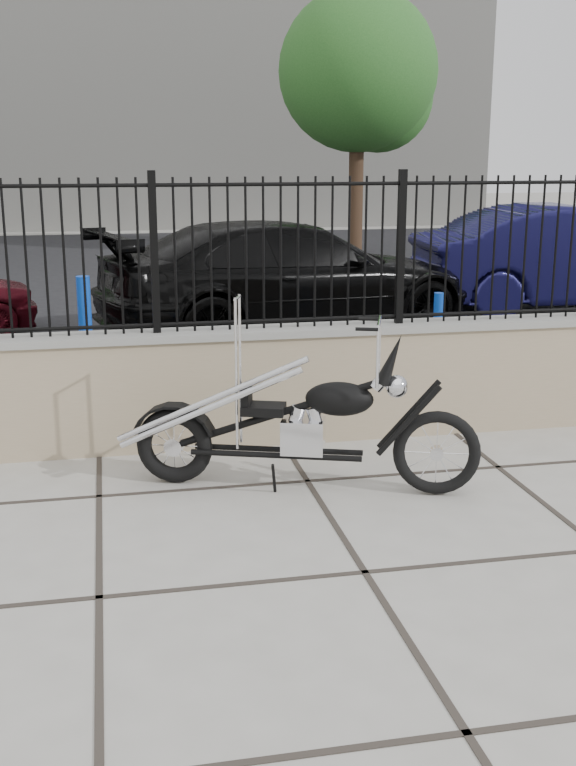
# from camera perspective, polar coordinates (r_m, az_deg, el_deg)

# --- Properties ---
(ground_plane) EXTENTS (90.00, 90.00, 0.00)m
(ground_plane) POSITION_cam_1_polar(r_m,az_deg,el_deg) (5.28, 4.93, -11.93)
(ground_plane) COLOR #99968E
(ground_plane) RESTS_ON ground
(parking_lot) EXTENTS (30.00, 30.00, 0.00)m
(parking_lot) POSITION_cam_1_polar(r_m,az_deg,el_deg) (17.24, -6.91, 6.60)
(parking_lot) COLOR black
(parking_lot) RESTS_ON ground
(retaining_wall) EXTENTS (14.00, 0.36, 0.96)m
(retaining_wall) POSITION_cam_1_polar(r_m,az_deg,el_deg) (7.40, -0.44, -0.10)
(retaining_wall) COLOR gray
(retaining_wall) RESTS_ON ground_plane
(iron_fence) EXTENTS (14.00, 0.08, 1.20)m
(iron_fence) POSITION_cam_1_polar(r_m,az_deg,el_deg) (7.20, -0.46, 8.25)
(iron_fence) COLOR black
(iron_fence) RESTS_ON retaining_wall
(background_building) EXTENTS (22.00, 6.00, 8.00)m
(background_building) POSITION_cam_1_polar(r_m,az_deg,el_deg) (31.10, -9.44, 17.40)
(background_building) COLOR beige
(background_building) RESTS_ON ground_plane
(chopper_motorcycle) EXTENTS (2.35, 1.16, 1.41)m
(chopper_motorcycle) POSITION_cam_1_polar(r_m,az_deg,el_deg) (6.27, 0.55, -0.67)
(chopper_motorcycle) COLOR black
(chopper_motorcycle) RESTS_ON ground_plane
(car_black) EXTENTS (5.44, 3.24, 1.48)m
(car_black) POSITION_cam_1_polar(r_m,az_deg,el_deg) (11.88, 0.07, 6.75)
(car_black) COLOR black
(car_black) RESTS_ON parking_lot
(car_blue) EXTENTS (4.90, 2.03, 1.58)m
(car_blue) POSITION_cam_1_polar(r_m,az_deg,el_deg) (14.24, 17.81, 7.56)
(car_blue) COLOR #100F38
(car_blue) RESTS_ON parking_lot
(bollard_a) EXTENTS (0.17, 0.17, 1.13)m
(bollard_a) POSITION_cam_1_polar(r_m,az_deg,el_deg) (9.37, -12.75, 3.21)
(bollard_a) COLOR blue
(bollard_a) RESTS_ON ground_plane
(bollard_b) EXTENTS (0.13, 0.13, 0.85)m
(bollard_b) POSITION_cam_1_polar(r_m,az_deg,el_deg) (10.01, 9.49, 3.27)
(bollard_b) COLOR #0B24A9
(bollard_b) RESTS_ON ground_plane
(tree_right) EXTENTS (3.62, 3.62, 6.12)m
(tree_right) POSITION_cam_1_polar(r_m,az_deg,el_deg) (21.55, 4.49, 19.65)
(tree_right) COLOR #382619
(tree_right) RESTS_ON ground_plane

